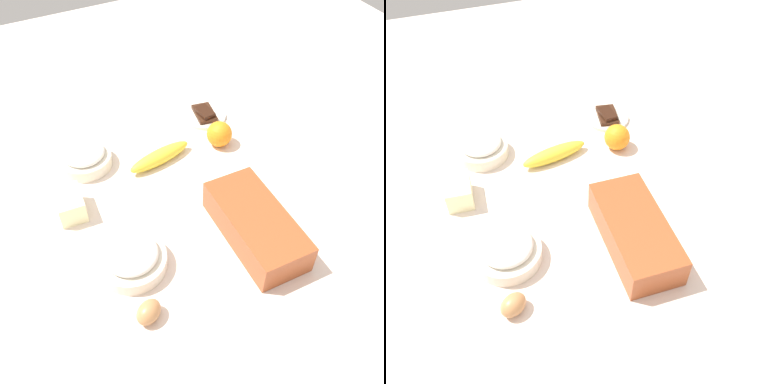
# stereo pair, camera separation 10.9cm
# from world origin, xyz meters

# --- Properties ---
(ground_plane) EXTENTS (2.40, 2.40, 0.02)m
(ground_plane) POSITION_xyz_m (0.00, 0.00, -0.01)
(ground_plane) COLOR beige
(loaf_pan) EXTENTS (0.28, 0.14, 0.08)m
(loaf_pan) POSITION_xyz_m (0.16, 0.08, 0.04)
(loaf_pan) COLOR #9E4723
(loaf_pan) RESTS_ON ground_plane
(flour_bowl) EXTENTS (0.16, 0.16, 0.07)m
(flour_bowl) POSITION_xyz_m (0.11, -0.20, 0.03)
(flour_bowl) COLOR silver
(flour_bowl) RESTS_ON ground_plane
(sugar_bowl) EXTENTS (0.15, 0.15, 0.07)m
(sugar_bowl) POSITION_xyz_m (-0.26, -0.19, 0.03)
(sugar_bowl) COLOR silver
(sugar_bowl) RESTS_ON ground_plane
(banana) EXTENTS (0.08, 0.19, 0.04)m
(banana) POSITION_xyz_m (-0.18, -0.01, 0.02)
(banana) COLOR yellow
(banana) RESTS_ON ground_plane
(orange_fruit) EXTENTS (0.07, 0.07, 0.07)m
(orange_fruit) POSITION_xyz_m (-0.17, 0.17, 0.04)
(orange_fruit) COLOR orange
(orange_fruit) RESTS_ON ground_plane
(butter_block) EXTENTS (0.09, 0.07, 0.06)m
(butter_block) POSITION_xyz_m (-0.11, -0.28, 0.03)
(butter_block) COLOR #F4EDB2
(butter_block) RESTS_ON ground_plane
(egg_near_butter) EXTENTS (0.07, 0.07, 0.04)m
(egg_near_butter) POSITION_xyz_m (0.24, -0.22, 0.02)
(egg_near_butter) COLOR #B87D4B
(egg_near_butter) RESTS_ON ground_plane
(chocolate_plate) EXTENTS (0.13, 0.13, 0.03)m
(chocolate_plate) POSITION_xyz_m (-0.29, 0.20, 0.01)
(chocolate_plate) COLOR silver
(chocolate_plate) RESTS_ON ground_plane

